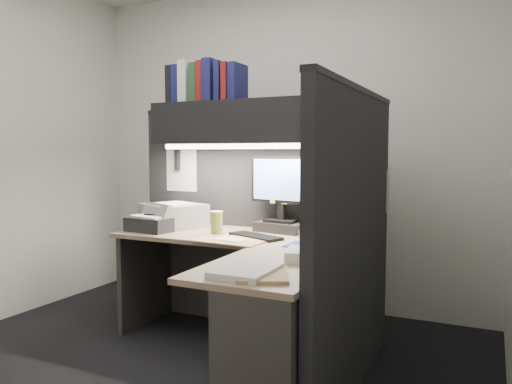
% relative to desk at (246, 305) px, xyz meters
% --- Properties ---
extents(floor, '(3.50, 3.50, 0.00)m').
position_rel_desk_xyz_m(floor, '(-0.43, 0.00, -0.44)').
color(floor, black).
rests_on(floor, ground).
extents(wall_back, '(3.50, 0.04, 2.70)m').
position_rel_desk_xyz_m(wall_back, '(-0.43, 1.50, 0.91)').
color(wall_back, white).
rests_on(wall_back, floor).
extents(partition_back, '(1.90, 0.06, 1.60)m').
position_rel_desk_xyz_m(partition_back, '(-0.40, 0.93, 0.36)').
color(partition_back, black).
rests_on(partition_back, floor).
extents(partition_right, '(0.06, 1.50, 1.60)m').
position_rel_desk_xyz_m(partition_right, '(0.55, 0.18, 0.36)').
color(partition_right, black).
rests_on(partition_right, floor).
extents(desk, '(1.70, 1.53, 0.73)m').
position_rel_desk_xyz_m(desk, '(0.00, 0.00, 0.00)').
color(desk, '#8A6D58').
rests_on(desk, floor).
extents(overhead_shelf, '(1.55, 0.34, 0.30)m').
position_rel_desk_xyz_m(overhead_shelf, '(-0.30, 0.75, 1.06)').
color(overhead_shelf, black).
rests_on(overhead_shelf, partition_back).
extents(task_light_tube, '(1.32, 0.04, 0.04)m').
position_rel_desk_xyz_m(task_light_tube, '(-0.30, 0.61, 0.89)').
color(task_light_tube, white).
rests_on(task_light_tube, overhead_shelf).
extents(monitor, '(0.49, 0.27, 0.53)m').
position_rel_desk_xyz_m(monitor, '(-0.12, 0.79, 0.50)').
color(monitor, black).
rests_on(monitor, desk).
extents(keyboard, '(0.42, 0.27, 0.02)m').
position_rel_desk_xyz_m(keyboard, '(-0.18, 0.49, 0.30)').
color(keyboard, black).
rests_on(keyboard, desk).
extents(mousepad, '(0.24, 0.22, 0.00)m').
position_rel_desk_xyz_m(mousepad, '(0.22, 0.38, 0.29)').
color(mousepad, navy).
rests_on(mousepad, desk).
extents(mouse, '(0.08, 0.11, 0.04)m').
position_rel_desk_xyz_m(mouse, '(0.22, 0.37, 0.31)').
color(mouse, black).
rests_on(mouse, mousepad).
extents(telephone, '(0.25, 0.26, 0.09)m').
position_rel_desk_xyz_m(telephone, '(0.17, 0.72, 0.33)').
color(telephone, '#BAB38F').
rests_on(telephone, desk).
extents(coffee_cup, '(0.09, 0.09, 0.15)m').
position_rel_desk_xyz_m(coffee_cup, '(-0.47, 0.49, 0.36)').
color(coffee_cup, '#C9BE50').
rests_on(coffee_cup, desk).
extents(printer, '(0.54, 0.50, 0.17)m').
position_rel_desk_xyz_m(printer, '(-0.95, 0.67, 0.37)').
color(printer, gray).
rests_on(printer, desk).
extents(notebook_stack, '(0.36, 0.31, 0.10)m').
position_rel_desk_xyz_m(notebook_stack, '(-0.96, 0.45, 0.34)').
color(notebook_stack, black).
rests_on(notebook_stack, desk).
extents(open_folder, '(0.47, 0.32, 0.01)m').
position_rel_desk_xyz_m(open_folder, '(-0.27, 0.32, 0.29)').
color(open_folder, tan).
rests_on(open_folder, desk).
extents(paper_stack_a, '(0.34, 0.31, 0.05)m').
position_rel_desk_xyz_m(paper_stack_a, '(0.39, 0.01, 0.31)').
color(paper_stack_a, white).
rests_on(paper_stack_a, desk).
extents(paper_stack_b, '(0.25, 0.31, 0.03)m').
position_rel_desk_xyz_m(paper_stack_b, '(0.21, -0.42, 0.30)').
color(paper_stack_b, white).
rests_on(paper_stack_b, desk).
extents(manila_stack, '(0.33, 0.36, 0.02)m').
position_rel_desk_xyz_m(manila_stack, '(0.29, -0.42, 0.30)').
color(manila_stack, tan).
rests_on(manila_stack, desk).
extents(binder_row, '(0.58, 0.25, 0.31)m').
position_rel_desk_xyz_m(binder_row, '(-0.72, 0.75, 1.35)').
color(binder_row, black).
rests_on(binder_row, overhead_shelf).
extents(pinned_papers, '(1.76, 1.31, 0.51)m').
position_rel_desk_xyz_m(pinned_papers, '(-0.00, 0.56, 0.61)').
color(pinned_papers, white).
rests_on(pinned_papers, partition_back).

